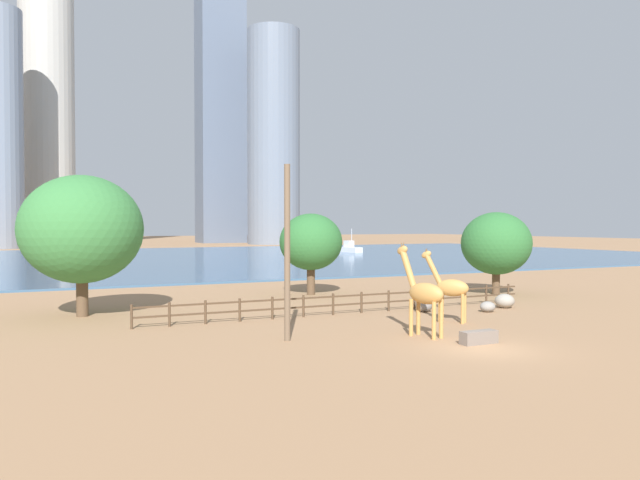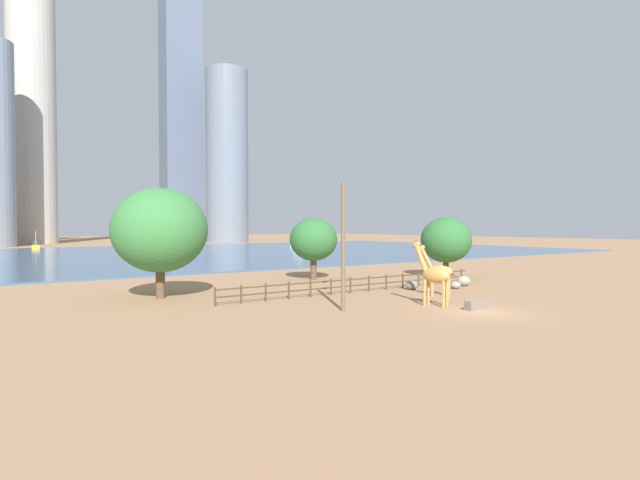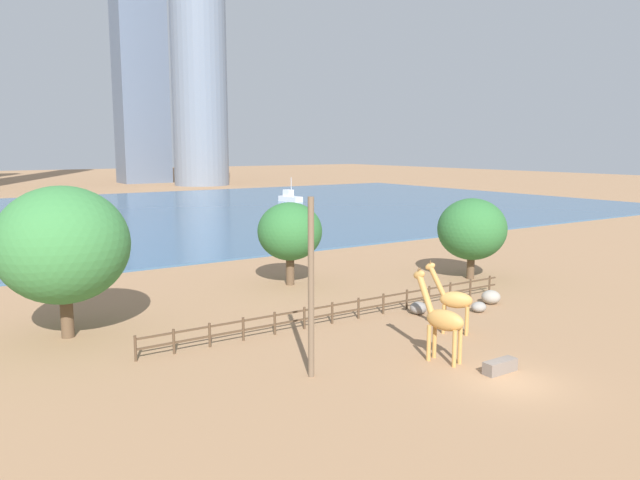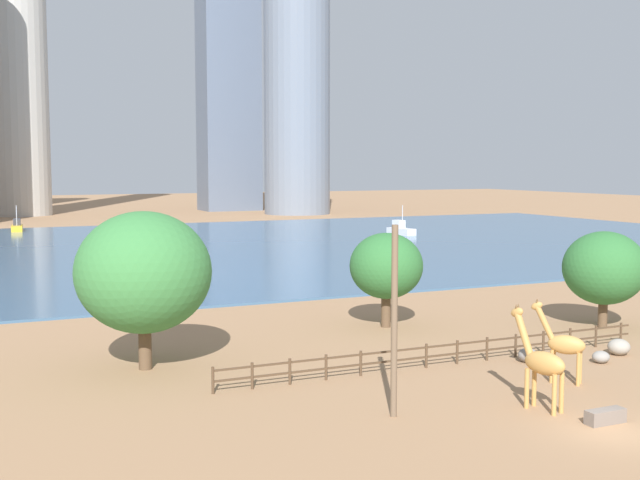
{
  "view_description": "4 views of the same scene",
  "coord_description": "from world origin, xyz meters",
  "views": [
    {
      "loc": [
        -18.2,
        -21.29,
        5.44
      ],
      "look_at": [
        -0.95,
        14.41,
        4.46
      ],
      "focal_mm": 35.0,
      "sensor_mm": 36.0,
      "label": 1
    },
    {
      "loc": [
        -26.39,
        -19.92,
        5.45
      ],
      "look_at": [
        -3.43,
        13.21,
        4.35
      ],
      "focal_mm": 28.0,
      "sensor_mm": 36.0,
      "label": 2
    },
    {
      "loc": [
        -21.83,
        -17.4,
        10.45
      ],
      "look_at": [
        -0.31,
        14.7,
        4.62
      ],
      "focal_mm": 35.0,
      "sensor_mm": 36.0,
      "label": 3
    },
    {
      "loc": [
        -23.74,
        -23.66,
        10.73
      ],
      "look_at": [
        0.35,
        29.08,
        5.32
      ],
      "focal_mm": 45.0,
      "sensor_mm": 36.0,
      "label": 4
    }
  ],
  "objects": [
    {
      "name": "tree_center_broad",
      "position": [
        -14.89,
        17.95,
        5.15
      ],
      "size": [
        7.11,
        7.11,
        8.37
      ],
      "color": "brown",
      "rests_on": "ground"
    },
    {
      "name": "tree_left_large",
      "position": [
        15.16,
        16.28,
        3.97
      ],
      "size": [
        5.4,
        5.4,
        6.41
      ],
      "color": "brown",
      "rests_on": "ground"
    },
    {
      "name": "skyline_block_right",
      "position": [
        36.51,
        160.61,
        46.86
      ],
      "size": [
        13.4,
        9.69,
        93.71
      ],
      "primitive_type": "cube",
      "color": "slate",
      "rests_on": "ground"
    },
    {
      "name": "skyline_tower_needle",
      "position": [
        45.68,
        140.54,
        29.62
      ],
      "size": [
        14.5,
        14.5,
        59.25
      ],
      "primitive_type": "cylinder",
      "color": "slate",
      "rests_on": "ground"
    },
    {
      "name": "ground_plane",
      "position": [
        0.0,
        80.0,
        0.0
      ],
      "size": [
        400.0,
        400.0,
        0.0
      ],
      "primitive_type": "plane",
      "color": "#9E7551"
    },
    {
      "name": "harbor_water",
      "position": [
        0.0,
        77.0,
        0.1
      ],
      "size": [
        180.0,
        86.0,
        0.2
      ],
      "primitive_type": "cube",
      "color": "#3D6084",
      "rests_on": "ground"
    },
    {
      "name": "boulder_small",
      "position": [
        4.47,
        10.74,
        0.39
      ],
      "size": [
        1.08,
        1.05,
        0.79
      ],
      "primitive_type": "ellipsoid",
      "color": "gray",
      "rests_on": "ground"
    },
    {
      "name": "feeding_trough",
      "position": [
        0.62,
        1.02,
        0.3
      ],
      "size": [
        1.8,
        0.6,
        0.6
      ],
      "primitive_type": "cube",
      "color": "#72665B",
      "rests_on": "ground"
    },
    {
      "name": "utility_pole",
      "position": [
        -6.95,
        5.51,
        4.13
      ],
      "size": [
        0.28,
        0.28,
        8.25
      ],
      "primitive_type": "cylinder",
      "color": "brown",
      "rests_on": "ground"
    },
    {
      "name": "boulder_by_pole",
      "position": [
        7.99,
        8.95,
        0.33
      ],
      "size": [
        0.98,
        0.89,
        0.66
      ],
      "primitive_type": "ellipsoid",
      "color": "gray",
      "rests_on": "ground"
    },
    {
      "name": "boulder_near_fence",
      "position": [
        10.28,
        9.95,
        0.46
      ],
      "size": [
        1.27,
        1.23,
        0.92
      ],
      "primitive_type": "ellipsoid",
      "color": "gray",
      "rests_on": "ground"
    },
    {
      "name": "tree_right_tall",
      "position": [
        2.12,
        22.39,
        4.08
      ],
      "size": [
        4.87,
        4.87,
        6.3
      ],
      "color": "brown",
      "rests_on": "ground"
    },
    {
      "name": "enclosure_fence",
      "position": [
        -0.12,
        12.0,
        0.76
      ],
      "size": [
        26.12,
        0.14,
        1.3
      ],
      "color": "#4C3826",
      "rests_on": "ground"
    },
    {
      "name": "giraffe_tall",
      "position": [
        -0.58,
        3.64,
        2.13
      ],
      "size": [
        1.33,
        2.91,
        4.56
      ],
      "rotation": [
        0.0,
        0.0,
        1.85
      ],
      "color": "#C18C47",
      "rests_on": "ground"
    },
    {
      "name": "boat_ferry",
      "position": [
        38.1,
        82.06,
        0.95
      ],
      "size": [
        2.55,
        5.22,
        4.5
      ],
      "rotation": [
        0.0,
        0.0,
        4.87
      ],
      "color": "silver",
      "rests_on": "harbor_water"
    },
    {
      "name": "giraffe_companion",
      "position": [
        3.33,
        6.7,
        1.94
      ],
      "size": [
        2.1,
        2.47,
        4.11
      ],
      "rotation": [
        0.0,
        0.0,
        2.24
      ],
      "color": "#C18C47",
      "rests_on": "ground"
    }
  ]
}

